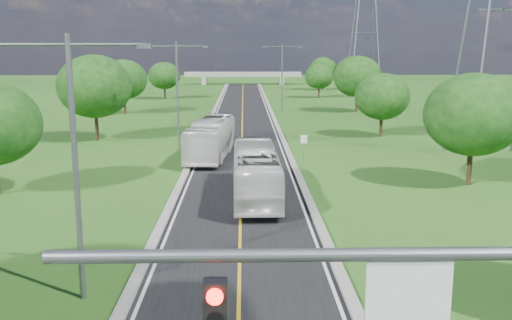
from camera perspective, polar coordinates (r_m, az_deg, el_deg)
The scene contains 20 objects.
ground at distance 69.33m, azimuth -1.39°, elevation 3.34°, with size 260.00×260.00×0.00m, color #1F4A15.
road at distance 75.28m, azimuth -1.38°, elevation 3.99°, with size 8.00×150.00×0.06m, color black.
curb_left at distance 75.40m, azimuth -4.62°, elevation 4.03°, with size 0.50×150.00×0.22m, color gray.
curb_right at distance 75.37m, azimuth 1.86°, elevation 4.05°, with size 0.50×150.00×0.22m, color gray.
speed_limit_sign at distance 47.59m, azimuth 4.81°, elevation 1.62°, with size 0.55×0.09×2.40m.
overpass at distance 148.85m, azimuth -1.32°, elevation 8.49°, with size 30.00×3.00×3.20m.
streetlight_near_left at distance 21.88m, azimuth -17.73°, elevation 1.31°, with size 5.90×0.25×10.00m.
streetlight_mid_left at distance 54.15m, azimuth -7.88°, elevation 7.35°, with size 5.90×0.25×10.00m.
streetlight_far_right at distance 86.94m, azimuth 2.63°, elevation 8.86°, with size 5.90×0.25×10.00m.
power_tower_far at distance 126.41m, azimuth 10.83°, elevation 13.07°, with size 9.00×6.40×28.00m.
tree_lc at distance 60.75m, azimuth -15.85°, elevation 7.09°, with size 7.56×7.56×8.79m.
tree_ld at distance 84.57m, azimuth -13.09°, elevation 7.85°, with size 6.72×6.72×7.82m.
tree_le at distance 107.81m, azimuth -9.16°, elevation 8.33°, with size 5.88×5.88×6.84m.
tree_rb at distance 42.02m, azimuth 20.91°, elevation 4.26°, with size 6.72×6.72×7.82m.
tree_rc at distance 62.66m, azimuth 12.50°, elevation 6.22°, with size 5.88×5.88×6.84m.
tree_rd at distance 86.43m, azimuth 10.08°, elevation 8.24°, with size 7.14×7.14×8.30m.
tree_re at distance 109.75m, azimuth 6.33°, elevation 8.29°, with size 5.46×5.46×6.35m.
tree_rf at distance 129.99m, azimuth 6.73°, elevation 9.00°, with size 6.30×6.30×7.33m.
bus_outbound at distance 36.08m, azimuth -0.02°, elevation -1.29°, with size 2.73×11.68×3.25m, color silver.
bus_inbound at distance 49.68m, azimuth -4.51°, elevation 2.18°, with size 2.81×12.01×3.34m, color white.
Camera 1 is at (0.22, -8.68, 9.51)m, focal length 40.00 mm.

